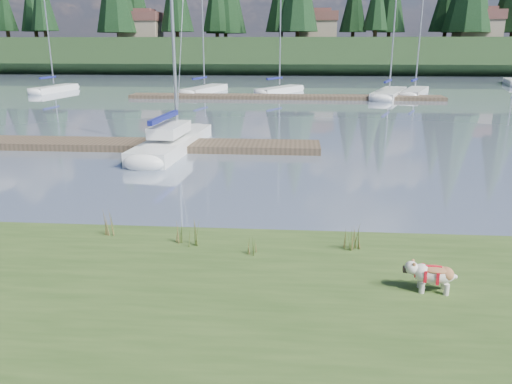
{
  "coord_description": "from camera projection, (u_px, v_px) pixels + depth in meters",
  "views": [
    {
      "loc": [
        2.89,
        -12.2,
        4.45
      ],
      "look_at": [
        1.98,
        -0.5,
        0.94
      ],
      "focal_mm": 35.0,
      "sensor_mm": 36.0,
      "label": 1
    }
  ],
  "objects": [
    {
      "name": "sailboat_bg_3",
      "position": [
        391.0,
        92.0,
        43.87
      ],
      "size": [
        4.77,
        9.47,
        13.62
      ],
      "rotation": [
        0.0,
        0.0,
        1.24
      ],
      "color": "white",
      "rests_on": "ground"
    },
    {
      "name": "bank",
      "position": [
        93.0,
        345.0,
        7.36
      ],
      "size": [
        60.0,
        9.0,
        0.35
      ],
      "primitive_type": "cube",
      "color": "#395321",
      "rests_on": "ground"
    },
    {
      "name": "weed_3",
      "position": [
        108.0,
        225.0,
        11.0
      ],
      "size": [
        0.17,
        0.14,
        0.61
      ],
      "color": "#475B23",
      "rests_on": "bank"
    },
    {
      "name": "weed_2",
      "position": [
        356.0,
        237.0,
        10.24
      ],
      "size": [
        0.17,
        0.14,
        0.67
      ],
      "color": "#475B23",
      "rests_on": "bank"
    },
    {
      "name": "sailboat_main",
      "position": [
        177.0,
        138.0,
        22.15
      ],
      "size": [
        2.2,
        8.25,
        11.8
      ],
      "rotation": [
        0.0,
        0.0,
        1.5
      ],
      "color": "white",
      "rests_on": "ground"
    },
    {
      "name": "weed_1",
      "position": [
        180.0,
        233.0,
        10.62
      ],
      "size": [
        0.17,
        0.14,
        0.53
      ],
      "color": "#475B23",
      "rests_on": "bank"
    },
    {
      "name": "sailboat_bg_4",
      "position": [
        416.0,
        91.0,
        44.78
      ],
      "size": [
        4.1,
        7.6,
        11.21
      ],
      "rotation": [
        0.0,
        0.0,
        1.2
      ],
      "color": "white",
      "rests_on": "ground"
    },
    {
      "name": "dock_near",
      "position": [
        138.0,
        145.0,
        22.0
      ],
      "size": [
        16.0,
        2.0,
        0.3
      ],
      "primitive_type": "cube",
      "color": "#4C3D2C",
      "rests_on": "ground"
    },
    {
      "name": "bulldog",
      "position": [
        433.0,
        274.0,
        8.5
      ],
      "size": [
        0.88,
        0.42,
        0.52
      ],
      "rotation": [
        0.0,
        0.0,
        3.04
      ],
      "color": "silver",
      "rests_on": "bank"
    },
    {
      "name": "ground",
      "position": [
        261.0,
        98.0,
        41.8
      ],
      "size": [
        200.0,
        200.0,
        0.0
      ],
      "primitive_type": "plane",
      "color": "gray",
      "rests_on": "ground"
    },
    {
      "name": "mud_lip",
      "position": [
        167.0,
        239.0,
        11.6
      ],
      "size": [
        60.0,
        0.5,
        0.14
      ],
      "primitive_type": "cube",
      "color": "#33281C",
      "rests_on": "ground"
    },
    {
      "name": "sailboat_bg_2",
      "position": [
        283.0,
        89.0,
        46.57
      ],
      "size": [
        4.84,
        7.05,
        11.02
      ],
      "rotation": [
        0.0,
        0.0,
        1.06
      ],
      "color": "white",
      "rests_on": "ground"
    },
    {
      "name": "ridge",
      "position": [
        279.0,
        56.0,
        82.16
      ],
      "size": [
        200.0,
        20.0,
        5.0
      ],
      "primitive_type": "cube",
      "color": "#1C3017",
      "rests_on": "ground"
    },
    {
      "name": "house_0",
      "position": [
        141.0,
        24.0,
        79.55
      ],
      "size": [
        6.3,
        5.3,
        4.65
      ],
      "color": "gray",
      "rests_on": "ridge"
    },
    {
      "name": "house_2",
      "position": [
        478.0,
        23.0,
        74.73
      ],
      "size": [
        6.3,
        5.3,
        4.65
      ],
      "color": "gray",
      "rests_on": "ridge"
    },
    {
      "name": "sailboat_bg_1",
      "position": [
        208.0,
        88.0,
        47.26
      ],
      "size": [
        3.65,
        8.43,
        12.33
      ],
      "rotation": [
        0.0,
        0.0,
        1.32
      ],
      "color": "white",
      "rests_on": "ground"
    },
    {
      "name": "dock_far",
      "position": [
        285.0,
        97.0,
        41.61
      ],
      "size": [
        26.0,
        2.2,
        0.3
      ],
      "primitive_type": "cube",
      "color": "#4C3D2C",
      "rests_on": "ground"
    },
    {
      "name": "house_1",
      "position": [
        317.0,
        24.0,
        78.42
      ],
      "size": [
        6.3,
        5.3,
        4.65
      ],
      "color": "gray",
      "rests_on": "ridge"
    },
    {
      "name": "weed_0",
      "position": [
        195.0,
        234.0,
        10.45
      ],
      "size": [
        0.17,
        0.14,
        0.62
      ],
      "color": "#475B23",
      "rests_on": "bank"
    },
    {
      "name": "weed_5",
      "position": [
        349.0,
        240.0,
        10.29
      ],
      "size": [
        0.17,
        0.14,
        0.49
      ],
      "color": "#475B23",
      "rests_on": "bank"
    },
    {
      "name": "sailboat_bg_0",
      "position": [
        58.0,
        88.0,
        47.86
      ],
      "size": [
        2.23,
        7.08,
        10.22
      ],
      "rotation": [
        0.0,
        0.0,
        1.44
      ],
      "color": "white",
      "rests_on": "ground"
    },
    {
      "name": "weed_4",
      "position": [
        253.0,
        246.0,
        10.05
      ],
      "size": [
        0.17,
        0.14,
        0.39
      ],
      "color": "#475B23",
      "rests_on": "bank"
    }
  ]
}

